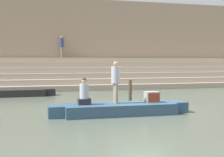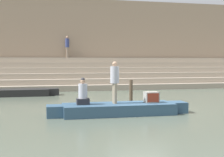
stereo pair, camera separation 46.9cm
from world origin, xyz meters
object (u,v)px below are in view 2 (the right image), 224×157
object	(u,v)px
person_standing	(115,79)
mooring_post	(131,93)
moored_boat_shore	(13,92)
person_on_steps	(67,45)
rowboat_main	(119,109)
person_rowing	(83,94)
tv_set	(151,97)

from	to	relation	value
person_standing	mooring_post	size ratio (longest dim) A/B	1.34
moored_boat_shore	person_on_steps	xyz separation A→B (m)	(3.65, 5.92, 3.12)
moored_boat_shore	person_on_steps	size ratio (longest dim) A/B	3.13
person_on_steps	person_standing	bearing A→B (deg)	-18.69
rowboat_main	mooring_post	distance (m)	2.33
person_rowing	person_on_steps	size ratio (longest dim) A/B	0.60
moored_boat_shore	tv_set	bearing A→B (deg)	-48.24
mooring_post	person_on_steps	bearing A→B (deg)	99.83
tv_set	moored_boat_shore	size ratio (longest dim) A/B	0.10
rowboat_main	person_on_steps	distance (m)	13.88
person_standing	person_on_steps	bearing A→B (deg)	76.70
moored_boat_shore	person_standing	bearing A→B (deg)	-55.60
person_rowing	mooring_post	distance (m)	3.16
rowboat_main	tv_set	world-z (taller)	tv_set
mooring_post	person_on_steps	distance (m)	11.96
rowboat_main	person_on_steps	world-z (taller)	person_on_steps
moored_boat_shore	mooring_post	bearing A→B (deg)	-40.74
person_standing	person_rowing	xyz separation A→B (m)	(-1.24, -0.05, -0.53)
person_standing	person_on_steps	size ratio (longest dim) A/B	0.95
person_rowing	moored_boat_shore	bearing A→B (deg)	97.85
tv_set	mooring_post	bearing A→B (deg)	89.06
rowboat_main	person_rowing	xyz separation A→B (m)	(-1.38, 0.05, 0.60)
person_standing	mooring_post	distance (m)	2.41
rowboat_main	person_standing	bearing A→B (deg)	149.14
person_on_steps	tv_set	bearing A→B (deg)	-12.55
person_rowing	tv_set	world-z (taller)	person_rowing
person_rowing	tv_set	distance (m)	2.71
moored_boat_shore	mooring_post	xyz separation A→B (m)	(5.64, -5.55, 0.39)
person_rowing	mooring_post	world-z (taller)	person_rowing
rowboat_main	person_standing	xyz separation A→B (m)	(-0.14, 0.09, 1.13)
tv_set	person_on_steps	size ratio (longest dim) A/B	0.32
person_on_steps	rowboat_main	bearing A→B (deg)	-18.13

